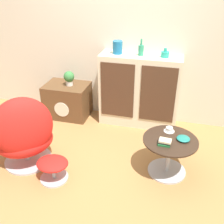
{
  "coord_description": "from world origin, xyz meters",
  "views": [
    {
      "loc": [
        0.81,
        -2.27,
        2.09
      ],
      "look_at": [
        0.1,
        0.42,
        0.55
      ],
      "focal_mm": 42.0,
      "sensor_mm": 36.0,
      "label": 1
    }
  ],
  "objects_px": {
    "book_stack": "(165,142)",
    "tv_console": "(68,100)",
    "vase_inner_right": "(165,54)",
    "teacup": "(169,130)",
    "bowl": "(183,139)",
    "coffee_table": "(169,152)",
    "vase_leftmost": "(118,47)",
    "vase_inner_left": "(141,50)",
    "sideboard": "(139,91)",
    "ottoman": "(53,166)",
    "potted_plant": "(69,78)",
    "egg_chair": "(24,134)"
  },
  "relations": [
    {
      "from": "book_stack",
      "to": "tv_console",
      "type": "bearing_deg",
      "value": 145.72
    },
    {
      "from": "tv_console",
      "to": "vase_inner_right",
      "type": "distance_m",
      "value": 1.65
    },
    {
      "from": "vase_inner_right",
      "to": "teacup",
      "type": "xyz_separation_m",
      "value": [
        0.18,
        -0.86,
        -0.62
      ]
    },
    {
      "from": "teacup",
      "to": "bowl",
      "type": "bearing_deg",
      "value": -40.19
    },
    {
      "from": "coffee_table",
      "to": "teacup",
      "type": "height_order",
      "value": "teacup"
    },
    {
      "from": "vase_leftmost",
      "to": "vase_inner_left",
      "type": "distance_m",
      "value": 0.32
    },
    {
      "from": "sideboard",
      "to": "coffee_table",
      "type": "xyz_separation_m",
      "value": [
        0.52,
        -1.02,
        -0.25
      ]
    },
    {
      "from": "sideboard",
      "to": "ottoman",
      "type": "height_order",
      "value": "sideboard"
    },
    {
      "from": "tv_console",
      "to": "bowl",
      "type": "bearing_deg",
      "value": -27.97
    },
    {
      "from": "vase_inner_right",
      "to": "bowl",
      "type": "relative_size",
      "value": 0.84
    },
    {
      "from": "vase_inner_right",
      "to": "book_stack",
      "type": "bearing_deg",
      "value": -82.69
    },
    {
      "from": "tv_console",
      "to": "teacup",
      "type": "distance_m",
      "value": 1.8
    },
    {
      "from": "vase_leftmost",
      "to": "coffee_table",
      "type": "bearing_deg",
      "value": -50.32
    },
    {
      "from": "bowl",
      "to": "coffee_table",
      "type": "bearing_deg",
      "value": -167.71
    },
    {
      "from": "potted_plant",
      "to": "egg_chair",
      "type": "bearing_deg",
      "value": -92.32
    },
    {
      "from": "tv_console",
      "to": "ottoman",
      "type": "relative_size",
      "value": 1.87
    },
    {
      "from": "coffee_table",
      "to": "potted_plant",
      "type": "bearing_deg",
      "value": 148.5
    },
    {
      "from": "vase_inner_right",
      "to": "teacup",
      "type": "distance_m",
      "value": 1.07
    },
    {
      "from": "book_stack",
      "to": "vase_leftmost",
      "type": "bearing_deg",
      "value": 124.97
    },
    {
      "from": "sideboard",
      "to": "egg_chair",
      "type": "xyz_separation_m",
      "value": [
        -1.11,
        -1.29,
        -0.1
      ]
    },
    {
      "from": "coffee_table",
      "to": "potted_plant",
      "type": "distance_m",
      "value": 1.88
    },
    {
      "from": "vase_inner_right",
      "to": "egg_chair",
      "type": "bearing_deg",
      "value": -137.69
    },
    {
      "from": "vase_leftmost",
      "to": "potted_plant",
      "type": "bearing_deg",
      "value": -175.71
    },
    {
      "from": "sideboard",
      "to": "tv_console",
      "type": "bearing_deg",
      "value": -177.34
    },
    {
      "from": "potted_plant",
      "to": "teacup",
      "type": "bearing_deg",
      "value": -27.39
    },
    {
      "from": "book_stack",
      "to": "ottoman",
      "type": "bearing_deg",
      "value": -163.98
    },
    {
      "from": "vase_inner_left",
      "to": "bowl",
      "type": "xyz_separation_m",
      "value": [
        0.65,
        -0.99,
        -0.66
      ]
    },
    {
      "from": "sideboard",
      "to": "tv_console",
      "type": "xyz_separation_m",
      "value": [
        -1.11,
        -0.05,
        -0.26
      ]
    },
    {
      "from": "egg_chair",
      "to": "vase_inner_left",
      "type": "relative_size",
      "value": 4.18
    },
    {
      "from": "sideboard",
      "to": "teacup",
      "type": "xyz_separation_m",
      "value": [
        0.49,
        -0.85,
        -0.05
      ]
    },
    {
      "from": "vase_leftmost",
      "to": "vase_inner_left",
      "type": "xyz_separation_m",
      "value": [
        0.32,
        0.0,
        -0.01
      ]
    },
    {
      "from": "coffee_table",
      "to": "egg_chair",
      "type": "bearing_deg",
      "value": -170.41
    },
    {
      "from": "ottoman",
      "to": "teacup",
      "type": "bearing_deg",
      "value": 26.84
    },
    {
      "from": "vase_leftmost",
      "to": "potted_plant",
      "type": "xyz_separation_m",
      "value": [
        -0.73,
        -0.05,
        -0.49
      ]
    },
    {
      "from": "sideboard",
      "to": "book_stack",
      "type": "xyz_separation_m",
      "value": [
        0.46,
        -1.12,
        -0.05
      ]
    },
    {
      "from": "coffee_table",
      "to": "vase_inner_right",
      "type": "xyz_separation_m",
      "value": [
        -0.2,
        1.02,
        0.81
      ]
    },
    {
      "from": "vase_inner_right",
      "to": "book_stack",
      "type": "height_order",
      "value": "vase_inner_right"
    },
    {
      "from": "sideboard",
      "to": "potted_plant",
      "type": "relative_size",
      "value": 5.12
    },
    {
      "from": "egg_chair",
      "to": "potted_plant",
      "type": "relative_size",
      "value": 4.16
    },
    {
      "from": "tv_console",
      "to": "egg_chair",
      "type": "height_order",
      "value": "egg_chair"
    },
    {
      "from": "ottoman",
      "to": "vase_leftmost",
      "type": "relative_size",
      "value": 2.03
    },
    {
      "from": "sideboard",
      "to": "vase_inner_right",
      "type": "relative_size",
      "value": 9.3
    },
    {
      "from": "bowl",
      "to": "egg_chair",
      "type": "bearing_deg",
      "value": -170.2
    },
    {
      "from": "vase_inner_left",
      "to": "vase_inner_right",
      "type": "distance_m",
      "value": 0.32
    },
    {
      "from": "vase_inner_right",
      "to": "teacup",
      "type": "bearing_deg",
      "value": -78.38
    },
    {
      "from": "tv_console",
      "to": "teacup",
      "type": "relative_size",
      "value": 5.49
    },
    {
      "from": "ottoman",
      "to": "potted_plant",
      "type": "bearing_deg",
      "value": 104.33
    },
    {
      "from": "egg_chair",
      "to": "coffee_table",
      "type": "bearing_deg",
      "value": 9.59
    },
    {
      "from": "coffee_table",
      "to": "teacup",
      "type": "xyz_separation_m",
      "value": [
        -0.03,
        0.16,
        0.19
      ]
    },
    {
      "from": "sideboard",
      "to": "potted_plant",
      "type": "height_order",
      "value": "sideboard"
    }
  ]
}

